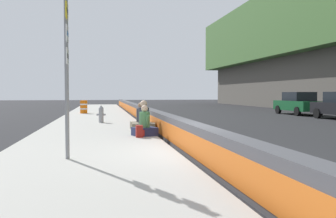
{
  "coord_description": "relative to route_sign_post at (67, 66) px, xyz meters",
  "views": [
    {
      "loc": [
        -8.84,
        2.32,
        1.62
      ],
      "look_at": [
        5.19,
        -0.22,
        1.0
      ],
      "focal_mm": 39.02,
      "sensor_mm": 36.0,
      "label": 1
    }
  ],
  "objects": [
    {
      "name": "backpack",
      "position": [
        3.75,
        -2.0,
        -1.9
      ],
      "size": [
        0.32,
        0.28,
        0.4
      ],
      "color": "maroon",
      "rests_on": "sidewalk_strip"
    },
    {
      "name": "seated_person_rear",
      "position": [
        6.54,
        -2.35,
        -1.75
      ],
      "size": [
        0.77,
        0.87,
        1.1
      ],
      "color": "#706651",
      "rests_on": "sidewalk_strip"
    },
    {
      "name": "sidewalk_strip",
      "position": [
        0.39,
        -0.44,
        -2.16
      ],
      "size": [
        80.0,
        4.4,
        0.14
      ],
      "primitive_type": "cube",
      "color": "#A8A59E",
      "rests_on": "ground_plane"
    },
    {
      "name": "fire_hydrant",
      "position": [
        10.25,
        -0.72,
        -1.65
      ],
      "size": [
        0.26,
        0.46,
        0.88
      ],
      "color": "gray",
      "rests_on": "sidewalk_strip"
    },
    {
      "name": "jersey_barrier",
      "position": [
        0.39,
        -3.08,
        -1.81
      ],
      "size": [
        76.0,
        0.45,
        0.85
      ],
      "color": "#47474C",
      "rests_on": "ground_plane"
    },
    {
      "name": "seated_person_middle",
      "position": [
        5.48,
        -2.34,
        -1.72
      ],
      "size": [
        0.83,
        0.95,
        1.2
      ],
      "color": "#706651",
      "rests_on": "sidewalk_strip"
    },
    {
      "name": "parked_car_fourth",
      "position": [
        16.82,
        -15.33,
        -1.37
      ],
      "size": [
        4.5,
        1.95,
        1.71
      ],
      "color": "#145128",
      "rests_on": "ground_plane"
    },
    {
      "name": "route_sign_post",
      "position": [
        0.0,
        0.0,
        0.0
      ],
      "size": [
        0.44,
        0.09,
        3.6
      ],
      "color": "gray",
      "rests_on": "sidewalk_strip"
    },
    {
      "name": "construction_barrel",
      "position": [
        19.06,
        0.56,
        -1.61
      ],
      "size": [
        0.54,
        0.54,
        0.95
      ],
      "color": "orange",
      "rests_on": "sidewalk_strip"
    },
    {
      "name": "ground_plane",
      "position": [
        0.39,
        -3.09,
        -2.23
      ],
      "size": [
        160.0,
        160.0,
        0.0
      ],
      "primitive_type": "plane",
      "color": "#232326",
      "rests_on": "ground"
    },
    {
      "name": "seated_person_foreground",
      "position": [
        4.16,
        -2.22,
        -1.76
      ],
      "size": [
        0.85,
        0.92,
        1.07
      ],
      "color": "#23284C",
      "rests_on": "sidewalk_strip"
    }
  ]
}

